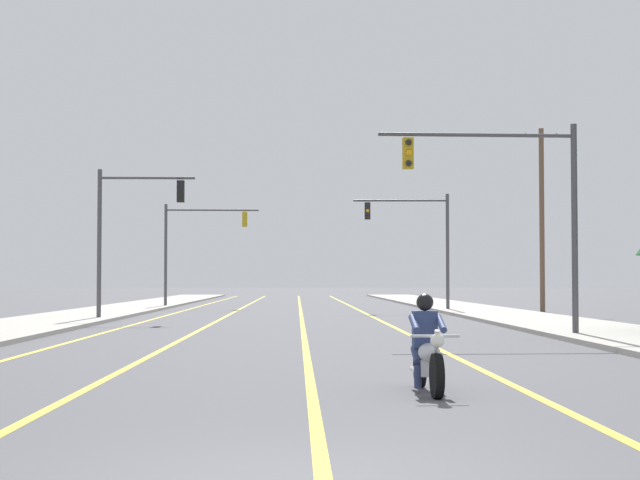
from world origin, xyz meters
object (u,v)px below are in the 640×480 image
motorcycle_with_rider (427,353)px  traffic_signal_mid_left (193,238)px  traffic_signal_near_right (517,194)px  utility_pole_right_far (542,216)px  traffic_signal_mid_right (420,233)px  traffic_signal_near_left (127,222)px

motorcycle_with_rider → traffic_signal_mid_left: 46.25m
traffic_signal_near_right → utility_pole_right_far: size_ratio=0.65×
traffic_signal_near_right → traffic_signal_mid_left: bearing=111.7°
traffic_signal_mid_right → traffic_signal_near_right: bearing=-90.4°
traffic_signal_near_left → utility_pole_right_far: utility_pole_right_far is taller
traffic_signal_mid_right → traffic_signal_mid_left: 14.79m
traffic_signal_near_left → utility_pole_right_far: (19.73, 10.52, 0.93)m
traffic_signal_mid_left → traffic_signal_near_right: bearing=-68.3°
traffic_signal_near_left → traffic_signal_mid_left: size_ratio=1.00×
traffic_signal_mid_left → utility_pole_right_far: bearing=-24.2°
traffic_signal_mid_right → traffic_signal_mid_left: size_ratio=1.00×
motorcycle_with_rider → traffic_signal_mid_left: bearing=100.2°
traffic_signal_near_right → utility_pole_right_far: (6.39, 23.02, 0.81)m
motorcycle_with_rider → traffic_signal_mid_right: size_ratio=0.35×
motorcycle_with_rider → traffic_signal_near_right: bearing=72.3°
traffic_signal_mid_right → utility_pole_right_far: bearing=-8.5°
traffic_signal_mid_right → traffic_signal_mid_left: bearing=149.2°
utility_pole_right_far → traffic_signal_near_right: bearing=-105.5°
motorcycle_with_rider → traffic_signal_mid_left: traffic_signal_mid_left is taller
traffic_signal_mid_right → motorcycle_with_rider: bearing=-96.9°
motorcycle_with_rider → traffic_signal_near_left: traffic_signal_near_left is taller
traffic_signal_mid_right → utility_pole_right_far: utility_pole_right_far is taller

